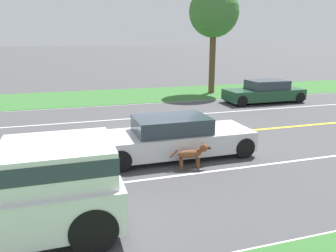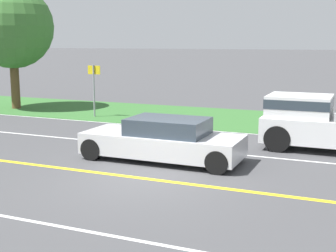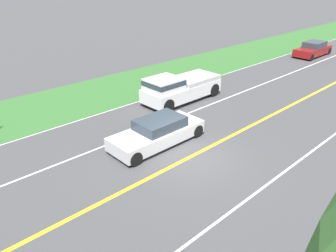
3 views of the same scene
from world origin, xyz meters
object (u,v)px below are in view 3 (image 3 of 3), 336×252
at_px(pickup_truck, 179,87).
at_px(dog, 140,128).
at_px(car_trailing_near, 313,49).
at_px(ego_car, 158,132).

bearing_deg(pickup_truck, dog, 113.90).
bearing_deg(pickup_truck, car_trailing_near, -90.71).
distance_m(pickup_truck, car_trailing_near, 18.03).
bearing_deg(dog, ego_car, -166.74).
bearing_deg(car_trailing_near, pickup_truck, 89.29).
bearing_deg(dog, pickup_truck, -59.48).
bearing_deg(ego_car, pickup_truck, -54.87).
xyz_separation_m(pickup_truck, car_trailing_near, (-0.22, -18.02, -0.28)).
bearing_deg(ego_car, dog, 6.64).
xyz_separation_m(ego_car, dog, (1.18, 0.14, -0.16)).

